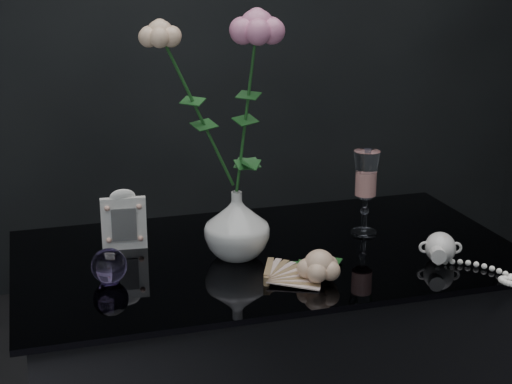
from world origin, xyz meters
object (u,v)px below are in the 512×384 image
object	(u,v)px
wine_glass	(365,193)
paperweight	(109,266)
picture_frame	(124,219)
loose_rose	(319,266)
pearl_jar	(440,246)
vase	(237,225)

from	to	relation	value
wine_glass	paperweight	distance (m)	0.59
picture_frame	loose_rose	world-z (taller)	picture_frame
wine_glass	picture_frame	bearing A→B (deg)	173.45
loose_rose	wine_glass	bearing A→B (deg)	26.01
paperweight	pearl_jar	world-z (taller)	paperweight
wine_glass	pearl_jar	bearing A→B (deg)	-67.55
picture_frame	pearl_jar	world-z (taller)	picture_frame
pearl_jar	vase	bearing A→B (deg)	-179.93
vase	paperweight	xyz separation A→B (m)	(-0.27, -0.06, -0.04)
wine_glass	pearl_jar	size ratio (longest dim) A/B	0.85
paperweight	pearl_jar	size ratio (longest dim) A/B	0.30
vase	picture_frame	xyz separation A→B (m)	(-0.22, 0.12, -0.00)
wine_glass	paperweight	bearing A→B (deg)	-169.11
vase	pearl_jar	size ratio (longest dim) A/B	0.63
picture_frame	pearl_jar	size ratio (longest dim) A/B	0.59
paperweight	pearl_jar	xyz separation A→B (m)	(0.66, -0.08, -0.00)
picture_frame	loose_rose	size ratio (longest dim) A/B	0.72
picture_frame	paperweight	xyz separation A→B (m)	(-0.05, -0.17, -0.03)
picture_frame	wine_glass	bearing A→B (deg)	-0.79
wine_glass	paperweight	xyz separation A→B (m)	(-0.58, -0.11, -0.06)
picture_frame	pearl_jar	xyz separation A→B (m)	(0.61, -0.26, -0.03)
vase	wine_glass	xyz separation A→B (m)	(0.31, 0.05, 0.02)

